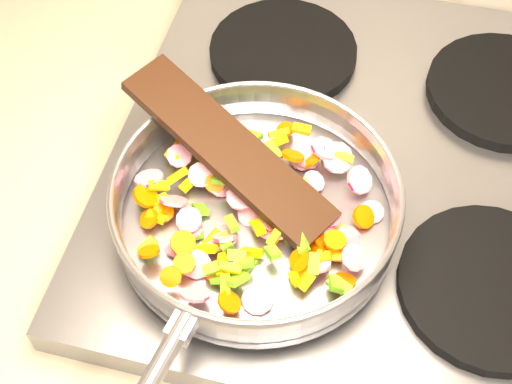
# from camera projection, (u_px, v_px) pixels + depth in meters

# --- Properties ---
(cooktop) EXTENTS (0.60, 0.60, 0.04)m
(cooktop) POSITION_uv_depth(u_px,v_px,m) (371.00, 170.00, 0.84)
(cooktop) COLOR #939399
(cooktop) RESTS_ON counter_top
(grate_fl) EXTENTS (0.19, 0.19, 0.02)m
(grate_fl) POSITION_uv_depth(u_px,v_px,m) (225.00, 230.00, 0.76)
(grate_fl) COLOR black
(grate_fl) RESTS_ON cooktop
(grate_fr) EXTENTS (0.19, 0.19, 0.02)m
(grate_fr) POSITION_uv_depth(u_px,v_px,m) (491.00, 287.00, 0.72)
(grate_fr) COLOR black
(grate_fr) RESTS_ON cooktop
(grate_bl) EXTENTS (0.19, 0.19, 0.02)m
(grate_bl) POSITION_uv_depth(u_px,v_px,m) (283.00, 52.00, 0.92)
(grate_bl) COLOR black
(grate_bl) RESTS_ON cooktop
(grate_br) EXTENTS (0.19, 0.19, 0.02)m
(grate_br) POSITION_uv_depth(u_px,v_px,m) (504.00, 90.00, 0.88)
(grate_br) COLOR black
(grate_br) RESTS_ON cooktop
(saute_pan) EXTENTS (0.34, 0.50, 0.06)m
(saute_pan) POSITION_uv_depth(u_px,v_px,m) (255.00, 204.00, 0.73)
(saute_pan) COLOR #9E9EA5
(saute_pan) RESTS_ON grate_fl
(vegetable_heap) EXTENTS (0.28, 0.26, 0.05)m
(vegetable_heap) POSITION_uv_depth(u_px,v_px,m) (255.00, 208.00, 0.74)
(vegetable_heap) COLOR #63AF1C
(vegetable_heap) RESTS_ON saute_pan
(wooden_spatula) EXTENTS (0.26, 0.18, 0.06)m
(wooden_spatula) POSITION_uv_depth(u_px,v_px,m) (228.00, 149.00, 0.75)
(wooden_spatula) COLOR black
(wooden_spatula) RESTS_ON saute_pan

